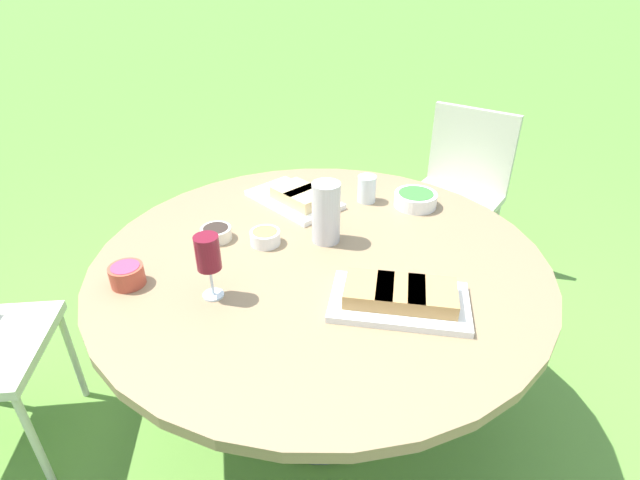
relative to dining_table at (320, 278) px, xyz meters
name	(u,v)px	position (x,y,z in m)	size (l,w,h in m)	color
ground_plane	(320,413)	(0.00, 0.00, -0.66)	(40.00, 40.00, 0.00)	#5B8C38
dining_table	(320,278)	(0.00, 0.00, 0.00)	(1.44, 1.44, 0.74)	#4C4C51
chair_near_right	(459,183)	(0.79, -0.99, -0.13)	(0.61, 0.60, 0.89)	beige
water_pitcher	(326,212)	(0.09, -0.05, 0.19)	(0.10, 0.09, 0.21)	silver
wine_glass	(208,255)	(-0.11, 0.35, 0.22)	(0.07, 0.07, 0.19)	silver
platter_bread_main	(400,297)	(-0.30, -0.14, 0.11)	(0.36, 0.44, 0.06)	white
platter_charcuterie	(297,198)	(0.38, -0.02, 0.11)	(0.41, 0.35, 0.07)	white
bowl_fries	(265,237)	(0.13, 0.15, 0.11)	(0.10, 0.10, 0.05)	white
bowl_salad	(416,199)	(0.24, -0.45, 0.12)	(0.16, 0.16, 0.05)	white
bowl_olives	(216,233)	(0.20, 0.30, 0.11)	(0.10, 0.10, 0.04)	beige
bowl_dip_red	(127,274)	(0.01, 0.58, 0.12)	(0.10, 0.10, 0.06)	#B74733
cup_water_near	(367,189)	(0.33, -0.28, 0.14)	(0.07, 0.07, 0.10)	silver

